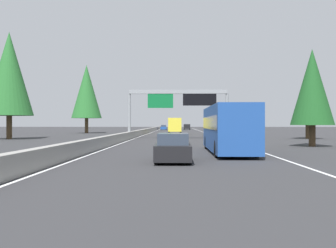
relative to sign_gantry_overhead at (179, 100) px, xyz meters
name	(u,v)px	position (x,y,z in m)	size (l,w,h in m)	color
ground_plane	(139,136)	(10.43, 6.04, -4.94)	(320.00, 320.00, 0.00)	#2D2D30
median_barrier	(147,131)	(30.43, 6.34, -4.49)	(180.00, 0.56, 0.90)	gray
shoulder_stripe_right	(210,134)	(20.43, -5.48, -4.93)	(160.00, 0.16, 0.01)	silver
shoulder_stripe_median	(146,134)	(20.43, 5.79, -4.93)	(160.00, 0.16, 0.01)	silver
sign_gantry_overhead	(179,100)	(0.00, 0.00, 0.00)	(0.50, 12.68, 6.20)	gray
sedan_distant_a	(173,148)	(-30.25, 0.51, -4.25)	(4.40, 1.80, 1.47)	black
bus_mid_left	(228,127)	(-23.75, -3.10, -3.22)	(11.50, 2.55, 3.10)	#1E4793
box_truck_mid_right	(175,125)	(25.59, 0.71, -3.32)	(8.50, 2.40, 2.95)	gold
sedan_far_left	(164,128)	(69.87, 4.30, -4.25)	(4.40, 1.80, 1.47)	#1E4793
minivan_far_right	(187,127)	(75.04, -2.77, -3.98)	(5.00, 1.95, 1.69)	black
pickup_near_right	(177,127)	(63.85, 0.43, -4.02)	(5.60, 2.00, 1.86)	#2D6B38
conifer_right_near	(312,87)	(-16.31, -11.20, 0.11)	(3.66, 3.66, 8.31)	#4C3823
conifer_right_mid	(308,94)	(0.97, -16.38, 0.72)	(4.09, 4.09, 9.31)	#4C3823
conifer_left_near	(9,74)	(-1.07, 21.20, 3.20)	(5.88, 5.88, 13.37)	#4C3823
conifer_left_mid	(87,92)	(29.84, 18.46, 3.38)	(6.02, 6.02, 13.68)	#4C3823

